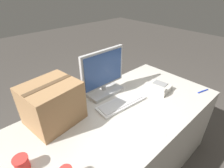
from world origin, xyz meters
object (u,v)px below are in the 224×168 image
monitor (103,76)px  paper_cup_left (22,163)px  keyboard (121,103)px  cardboard_box (52,103)px  pen_marker (203,91)px  desk_phone (158,88)px  spoon (159,135)px

monitor → paper_cup_left: size_ratio=5.35×
keyboard → cardboard_box: cardboard_box is taller
monitor → cardboard_box: monitor is taller
monitor → keyboard: size_ratio=0.99×
cardboard_box → pen_marker: 1.39m
keyboard → paper_cup_left: paper_cup_left is taller
desk_phone → spoon: desk_phone is taller
desk_phone → pen_marker: (0.31, -0.32, -0.03)m
monitor → spoon: monitor is taller
monitor → pen_marker: bearing=-41.9°
keyboard → paper_cup_left: (-0.85, -0.04, 0.03)m
paper_cup_left → keyboard: bearing=2.9°
monitor → desk_phone: monitor is taller
spoon → paper_cup_left: bearing=-156.8°
monitor → keyboard: bearing=-91.9°
cardboard_box → spoon: bearing=-54.2°
paper_cup_left → pen_marker: size_ratio=0.65×
monitor → spoon: size_ratio=3.90×
cardboard_box → desk_phone: bearing=-17.1°
keyboard → cardboard_box: (-0.52, 0.21, 0.15)m
monitor → spoon: bearing=-95.6°
desk_phone → spoon: size_ratio=2.01×
spoon → keyboard: bearing=131.6°
paper_cup_left → cardboard_box: 0.43m
keyboard → spoon: keyboard is taller
paper_cup_left → cardboard_box: size_ratio=0.21×
pen_marker → monitor: bearing=153.7°
monitor → paper_cup_left: bearing=-161.1°
paper_cup_left → spoon: bearing=-26.1°
desk_phone → paper_cup_left: paper_cup_left is taller
paper_cup_left → cardboard_box: (0.33, 0.25, 0.11)m
desk_phone → pen_marker: bearing=-54.1°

